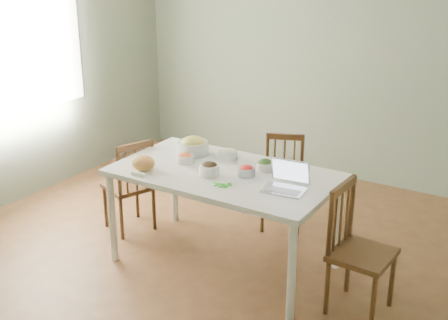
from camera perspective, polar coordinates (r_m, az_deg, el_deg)
The scene contains 18 objects.
floor at distance 4.99m, azimuth -0.82°, elevation -10.35°, with size 5.00×5.00×0.00m, color brown.
wall_back at distance 6.64m, azimuth 10.98°, elevation 9.59°, with size 5.00×0.00×2.70m, color gray.
window_left at distance 6.28m, azimuth -19.04°, elevation 9.65°, with size 0.04×1.60×1.20m, color white.
dining_table at distance 4.86m, azimuth -0.00°, elevation -5.70°, with size 1.77×0.99×0.83m, color white, non-canonical shape.
chair_far at distance 5.52m, azimuth 5.65°, elevation -2.30°, with size 0.38×0.37×0.87m, color #351F0F, non-canonical shape.
chair_left at distance 5.52m, azimuth -9.25°, elevation -2.31°, with size 0.40×0.38×0.89m, color #351F0F, non-canonical shape.
chair_right at distance 4.35m, azimuth 13.27°, elevation -8.62°, with size 0.43×0.41×0.97m, color #351F0F, non-canonical shape.
bread_boule at distance 4.75m, azimuth -7.79°, elevation -0.30°, with size 0.18×0.18×0.12m, color #C68D3D.
butter_stick at distance 4.65m, azimuth -8.30°, elevation -1.38°, with size 0.11×0.03×0.03m, color beige.
bowl_squash at distance 5.07m, azimuth -3.00°, elevation 1.40°, with size 0.26×0.26×0.15m, color gold, non-canonical shape.
bowl_carrot at distance 4.89m, azimuth -3.79°, elevation 0.21°, with size 0.14×0.14×0.08m, color #C76419, non-canonical shape.
bowl_onion at distance 4.96m, azimuth 0.38°, elevation 0.60°, with size 0.16×0.16×0.09m, color white, non-canonical shape.
bowl_mushroom at distance 4.61m, azimuth -1.43°, elevation -0.84°, with size 0.16×0.16×0.10m, color black, non-canonical shape.
bowl_redpep at distance 4.60m, azimuth 2.16°, elevation -1.03°, with size 0.14×0.14×0.08m, color #B40E1A, non-canonical shape.
bowl_broccoli at distance 4.72m, azimuth 3.99°, elevation -0.47°, with size 0.14×0.14×0.09m, color black, non-canonical shape.
flatbread at distance 4.84m, azimuth 6.39°, elevation -0.48°, with size 0.19×0.19×0.02m, color #DEC278.
basil_bunch at distance 4.44m, azimuth -0.25°, elevation -2.31°, with size 0.17×0.17×0.02m, color #0E6E17, non-canonical shape.
laptop at distance 4.32m, azimuth 5.87°, elevation -1.72°, with size 0.30×0.27×0.21m, color silver, non-canonical shape.
Camera 1 is at (2.32, -3.61, 2.55)m, focal length 47.27 mm.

